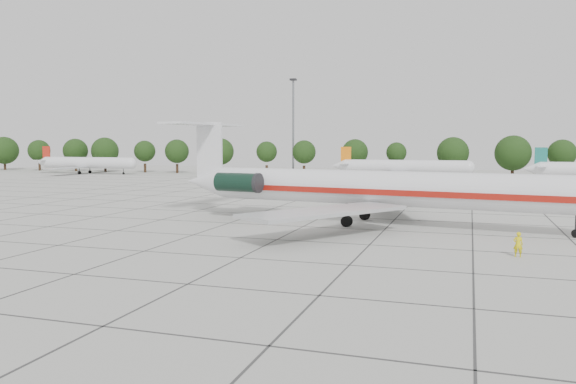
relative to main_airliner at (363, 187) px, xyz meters
name	(u,v)px	position (x,y,z in m)	size (l,w,h in m)	color
ground	(303,227)	(-5.20, -3.90, -3.77)	(260.00, 260.00, 0.00)	#B7B7AF
apron_joints	(337,210)	(-5.20, 11.10, -3.76)	(170.00, 170.00, 0.02)	#383838
main_airliner	(363,187)	(0.00, 0.00, 0.00)	(45.30, 35.40, 10.67)	silver
ground_crew	(518,244)	(13.90, -13.36, -2.84)	(0.68, 0.44, 1.85)	yellow
bg_airliner_a	(87,163)	(-87.92, 70.20, -0.86)	(28.24, 27.20, 7.40)	silver
bg_airliner_c	(404,167)	(-3.78, 71.09, -0.86)	(28.24, 27.20, 7.40)	silver
tree_line	(355,152)	(-16.88, 81.10, 2.21)	(249.86, 8.44, 10.22)	#332114
floodlight_mast	(293,121)	(-35.20, 88.10, 10.51)	(1.60, 1.60, 25.45)	slate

